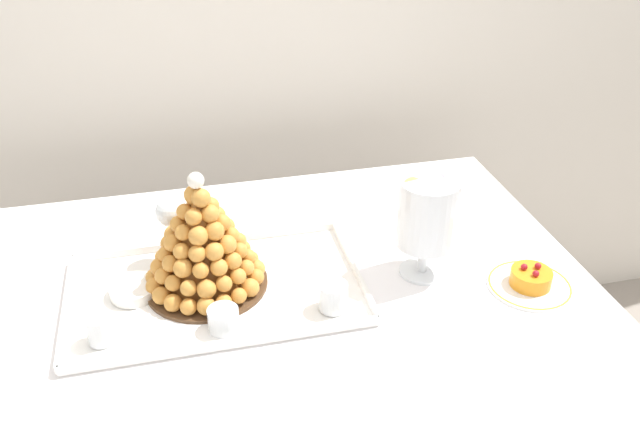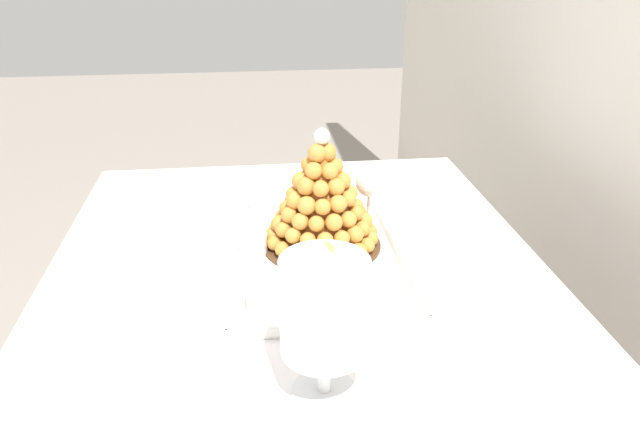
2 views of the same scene
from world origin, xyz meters
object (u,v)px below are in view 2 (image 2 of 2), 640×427
dessert_cup_centre (263,298)px  serving_tray (312,251)px  dessert_cup_mid_left (253,245)px  croquembouche (322,202)px  macaron_goblet (325,309)px  wine_glass (369,186)px  creme_brulee_ramekin (316,213)px  dessert_cup_left (259,201)px

dessert_cup_centre → serving_tray: bearing=153.2°
serving_tray → dessert_cup_mid_left: size_ratio=10.05×
croquembouche → macaron_goblet: bearing=-6.4°
dessert_cup_mid_left → wine_glass: bearing=106.5°
serving_tray → dessert_cup_centre: size_ratio=10.36×
creme_brulee_ramekin → dessert_cup_left: bearing=-114.1°
serving_tray → dessert_cup_mid_left: dessert_cup_mid_left is taller
dessert_cup_left → dessert_cup_mid_left: dessert_cup_left is taller
dessert_cup_mid_left → serving_tray: bearing=91.1°
macaron_goblet → croquembouche: bearing=173.6°
croquembouche → wine_glass: (-0.06, 0.11, 0.01)m
dessert_cup_mid_left → dessert_cup_centre: dessert_cup_centre is taller
croquembouche → macaron_goblet: (0.46, -0.05, 0.04)m
creme_brulee_ramekin → wine_glass: wine_glass is taller
dessert_cup_left → macaron_goblet: size_ratio=0.24×
serving_tray → croquembouche: 0.11m
croquembouche → wine_glass: croquembouche is taller
serving_tray → creme_brulee_ramekin: size_ratio=6.08×
dessert_cup_left → creme_brulee_ramekin: bearing=65.9°
dessert_cup_left → macaron_goblet: bearing=6.7°
serving_tray → dessert_cup_left: bearing=-154.5°
croquembouche → dessert_cup_centre: bearing=-29.4°
dessert_cup_mid_left → macaron_goblet: bearing=12.4°
dessert_cup_mid_left → wine_glass: size_ratio=0.37×
serving_tray → wine_glass: size_ratio=3.75×
dessert_cup_centre → wine_glass: 0.39m
creme_brulee_ramekin → wine_glass: 0.17m
dessert_cup_centre → wine_glass: (-0.30, 0.25, 0.09)m
croquembouche → dessert_cup_left: bearing=-147.7°
serving_tray → macaron_goblet: 0.46m
macaron_goblet → wine_glass: 0.54m
serving_tray → dessert_cup_centre: 0.25m
croquembouche → dessert_cup_mid_left: bearing=-82.2°
croquembouche → dessert_cup_mid_left: 0.17m
serving_tray → creme_brulee_ramekin: 0.17m
creme_brulee_ramekin → wine_glass: size_ratio=0.62×
dessert_cup_centre → creme_brulee_ramekin: size_ratio=0.59×
serving_tray → macaron_goblet: macaron_goblet is taller
dessert_cup_mid_left → creme_brulee_ramekin: dessert_cup_mid_left is taller
dessert_cup_left → creme_brulee_ramekin: size_ratio=0.57×
dessert_cup_left → wine_glass: (0.15, 0.24, 0.09)m
dessert_cup_centre → wine_glass: size_ratio=0.36×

